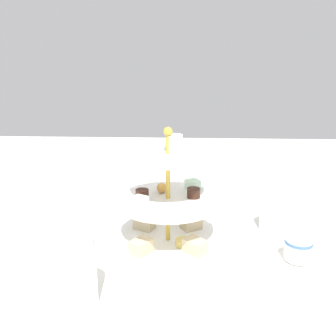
% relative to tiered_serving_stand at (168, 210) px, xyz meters
% --- Properties ---
extents(ground_plane, '(2.40, 2.40, 0.00)m').
position_rel_tiered_serving_stand_xyz_m(ground_plane, '(-0.00, -0.00, -0.09)').
color(ground_plane, silver).
extents(tiered_serving_stand, '(0.28, 0.28, 0.28)m').
position_rel_tiered_serving_stand_xyz_m(tiered_serving_stand, '(0.00, 0.00, 0.00)').
color(tiered_serving_stand, white).
rests_on(tiered_serving_stand, ground_plane).
extents(water_glass_tall_right, '(0.07, 0.07, 0.13)m').
position_rel_tiered_serving_stand_xyz_m(water_glass_tall_right, '(-0.15, -0.23, -0.02)').
color(water_glass_tall_right, silver).
rests_on(water_glass_tall_right, ground_plane).
extents(water_glass_short_left, '(0.06, 0.06, 0.07)m').
position_rel_tiered_serving_stand_xyz_m(water_glass_short_left, '(0.26, 0.08, -0.05)').
color(water_glass_short_left, silver).
rests_on(water_glass_short_left, ground_plane).
extents(teacup_with_saucer, '(0.09, 0.09, 0.05)m').
position_rel_tiered_serving_stand_xyz_m(teacup_with_saucer, '(0.28, -0.07, -0.06)').
color(teacup_with_saucer, white).
rests_on(teacup_with_saucer, ground_plane).
extents(butter_knife_left, '(0.09, 0.16, 0.00)m').
position_rel_tiered_serving_stand_xyz_m(butter_knife_left, '(-0.30, 0.12, -0.08)').
color(butter_knife_left, silver).
rests_on(butter_knife_left, ground_plane).
extents(butter_knife_right, '(0.16, 0.09, 0.00)m').
position_rel_tiered_serving_stand_xyz_m(butter_knife_right, '(0.17, -0.28, -0.08)').
color(butter_knife_right, silver).
rests_on(butter_knife_right, ground_plane).
extents(water_glass_mid_back, '(0.06, 0.06, 0.10)m').
position_rel_tiered_serving_stand_xyz_m(water_glass_mid_back, '(0.06, 0.24, -0.04)').
color(water_glass_mid_back, silver).
rests_on(water_glass_mid_back, ground_plane).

